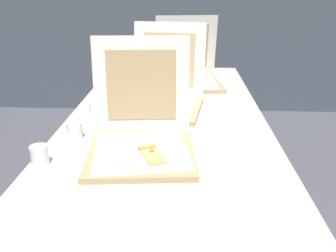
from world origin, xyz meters
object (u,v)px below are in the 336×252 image
object	(u,v)px
pizza_box_middle	(163,96)
cup_white_mid	(96,110)
table	(165,133)
napkin_pile	(155,249)
cup_white_near_center	(75,131)
cup_white_near_left	(39,155)
pizza_box_back	(188,75)
pizza_box_front	(141,137)

from	to	relation	value
pizza_box_middle	cup_white_mid	distance (m)	0.35
table	napkin_pile	size ratio (longest dim) A/B	12.01
table	cup_white_near_center	size ratio (longest dim) A/B	33.01
pizza_box_middle	napkin_pile	size ratio (longest dim) A/B	2.63
cup_white_near_left	cup_white_mid	xyz separation A→B (m)	(0.09, 0.48, 0.00)
table	pizza_box_back	size ratio (longest dim) A/B	5.32
table	cup_white_mid	world-z (taller)	cup_white_mid
cup_white_near_center	cup_white_mid	distance (m)	0.26
pizza_box_back	pizza_box_middle	bearing A→B (deg)	-113.29
table	pizza_box_back	world-z (taller)	pizza_box_back
napkin_pile	pizza_box_middle	bearing A→B (deg)	92.13
pizza_box_front	napkin_pile	xyz separation A→B (m)	(0.09, -0.55, -0.05)
pizza_box_middle	cup_white_near_center	world-z (taller)	pizza_box_middle
table	cup_white_near_left	xyz separation A→B (m)	(-0.42, -0.41, 0.08)
cup_white_near_center	cup_white_near_left	world-z (taller)	same
pizza_box_middle	napkin_pile	bearing A→B (deg)	-79.46
pizza_box_back	napkin_pile	xyz separation A→B (m)	(-0.09, -1.52, -0.05)
pizza_box_front	cup_white_near_left	world-z (taller)	pizza_box_front
cup_white_near_left	cup_white_mid	world-z (taller)	same
cup_white_near_center	pizza_box_front	bearing A→B (deg)	-20.57
pizza_box_front	pizza_box_middle	bearing A→B (deg)	79.67
table	pizza_box_middle	distance (m)	0.26
cup_white_near_left	cup_white_mid	bearing A→B (deg)	79.62
pizza_box_back	cup_white_near_left	size ratio (longest dim) A/B	6.20
pizza_box_middle	cup_white_near_center	bearing A→B (deg)	-121.04
napkin_pile	pizza_box_front	bearing A→B (deg)	99.64
table	cup_white_mid	xyz separation A→B (m)	(-0.34, 0.08, 0.08)
pizza_box_back	cup_white_near_center	distance (m)	0.99
cup_white_near_center	cup_white_near_left	distance (m)	0.24
table	pizza_box_front	world-z (taller)	pizza_box_front
pizza_box_front	cup_white_mid	xyz separation A→B (m)	(-0.26, 0.36, -0.02)
table	cup_white_mid	bearing A→B (deg)	167.35
pizza_box_front	cup_white_mid	bearing A→B (deg)	121.14
pizza_box_front	cup_white_mid	world-z (taller)	pizza_box_front
pizza_box_middle	pizza_box_back	bearing A→B (deg)	82.20
cup_white_near_left	pizza_box_middle	bearing A→B (deg)	58.04
pizza_box_middle	cup_white_mid	xyz separation A→B (m)	(-0.31, -0.16, -0.02)
pizza_box_back	cup_white_mid	size ratio (longest dim) A/B	6.20
pizza_box_back	napkin_pile	distance (m)	1.53
cup_white_mid	napkin_pile	size ratio (longest dim) A/B	0.36
pizza_box_middle	pizza_box_front	bearing A→B (deg)	-87.39
table	cup_white_near_center	world-z (taller)	cup_white_near_center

